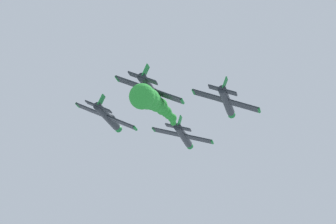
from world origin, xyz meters
TOP-DOWN VIEW (x-y plane):
  - airplane_lead at (0.25, 10.05)m, footprint 9.29×10.35m
  - smoke_trail_lead at (0.13, -10.40)m, footprint 3.05×19.63m
  - airplane_left_inner at (-8.43, -0.57)m, footprint 8.79×10.35m
  - airplane_right_inner at (8.23, -0.97)m, footprint 9.07×10.35m
  - airplane_left_outer at (-0.63, -7.53)m, footprint 8.89×10.35m

SIDE VIEW (x-z plane):
  - smoke_trail_lead at x=0.13m, z-range 117.66..122.45m
  - airplane_lead at x=0.25m, z-range 120.19..123.49m
  - airplane_left_inner at x=-8.43m, z-range 119.72..124.14m
  - airplane_left_outer at x=-0.63m, z-range 120.49..124.70m
  - airplane_right_inner at x=8.23m, z-range 120.92..124.65m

